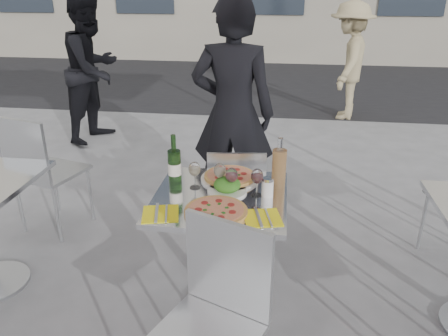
# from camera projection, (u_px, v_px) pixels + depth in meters

# --- Properties ---
(ground) EXTENTS (80.00, 80.00, 0.00)m
(ground) POSITION_uv_depth(u_px,v_px,m) (221.00, 304.00, 2.68)
(ground) COLOR slate
(street_asphalt) EXTENTS (24.00, 5.00, 0.00)m
(street_asphalt) POSITION_uv_depth(u_px,v_px,m) (267.00, 81.00, 8.59)
(street_asphalt) COLOR black
(street_asphalt) RESTS_ON ground
(main_table) EXTENTS (0.72, 0.72, 0.75)m
(main_table) POSITION_uv_depth(u_px,v_px,m) (220.00, 229.00, 2.46)
(main_table) COLOR #B7BABF
(main_table) RESTS_ON ground
(chair_far) EXTENTS (0.42, 0.43, 0.83)m
(chair_far) POSITION_uv_depth(u_px,v_px,m) (236.00, 194.00, 2.97)
(chair_far) COLOR silver
(chair_far) RESTS_ON ground
(chair_near) EXTENTS (0.55, 0.56, 0.92)m
(chair_near) POSITION_uv_depth(u_px,v_px,m) (215.00, 309.00, 1.86)
(chair_near) COLOR silver
(chair_near) RESTS_ON ground
(side_chair_lfar) EXTENTS (0.54, 0.55, 0.95)m
(side_chair_lfar) POSITION_uv_depth(u_px,v_px,m) (40.00, 166.00, 3.24)
(side_chair_lfar) COLOR silver
(side_chair_lfar) RESTS_ON ground
(woman_diner) EXTENTS (0.66, 0.45, 1.77)m
(woman_diner) POSITION_uv_depth(u_px,v_px,m) (233.00, 114.00, 3.36)
(woman_diner) COLOR black
(woman_diner) RESTS_ON ground
(pedestrian_a) EXTENTS (0.84, 0.97, 1.72)m
(pedestrian_a) POSITION_uv_depth(u_px,v_px,m) (93.00, 69.00, 5.16)
(pedestrian_a) COLOR black
(pedestrian_a) RESTS_ON ground
(pedestrian_b) EXTENTS (0.81, 1.14, 1.60)m
(pedestrian_b) POSITION_uv_depth(u_px,v_px,m) (349.00, 61.00, 6.02)
(pedestrian_b) COLOR tan
(pedestrian_b) RESTS_ON ground
(pizza_near) EXTENTS (0.32, 0.32, 0.02)m
(pizza_near) POSITION_uv_depth(u_px,v_px,m) (216.00, 211.00, 2.20)
(pizza_near) COLOR tan
(pizza_near) RESTS_ON main_table
(pizza_far) EXTENTS (0.34, 0.34, 0.03)m
(pizza_far) POSITION_uv_depth(u_px,v_px,m) (230.00, 177.00, 2.57)
(pizza_far) COLOR white
(pizza_far) RESTS_ON main_table
(salad_plate) EXTENTS (0.22, 0.22, 0.09)m
(salad_plate) POSITION_uv_depth(u_px,v_px,m) (227.00, 186.00, 2.41)
(salad_plate) COLOR white
(salad_plate) RESTS_ON main_table
(wine_bottle) EXTENTS (0.07, 0.07, 0.29)m
(wine_bottle) POSITION_uv_depth(u_px,v_px,m) (174.00, 165.00, 2.48)
(wine_bottle) COLOR #295821
(wine_bottle) RESTS_ON main_table
(carafe) EXTENTS (0.08, 0.08, 0.29)m
(carafe) POSITION_uv_depth(u_px,v_px,m) (279.00, 167.00, 2.45)
(carafe) COLOR tan
(carafe) RESTS_ON main_table
(sugar_shaker) EXTENTS (0.06, 0.06, 0.11)m
(sugar_shaker) POSITION_uv_depth(u_px,v_px,m) (268.00, 187.00, 2.36)
(sugar_shaker) COLOR white
(sugar_shaker) RESTS_ON main_table
(wineglass_white_a) EXTENTS (0.07, 0.07, 0.16)m
(wineglass_white_a) POSITION_uv_depth(u_px,v_px,m) (195.00, 170.00, 2.43)
(wineglass_white_a) COLOR white
(wineglass_white_a) RESTS_ON main_table
(wineglass_white_b) EXTENTS (0.07, 0.07, 0.16)m
(wineglass_white_b) POSITION_uv_depth(u_px,v_px,m) (220.00, 171.00, 2.41)
(wineglass_white_b) COLOR white
(wineglass_white_b) RESTS_ON main_table
(wineglass_red_a) EXTENTS (0.07, 0.07, 0.16)m
(wineglass_red_a) POSITION_uv_depth(u_px,v_px,m) (232.00, 176.00, 2.35)
(wineglass_red_a) COLOR white
(wineglass_red_a) RESTS_ON main_table
(wineglass_red_b) EXTENTS (0.07, 0.07, 0.16)m
(wineglass_red_b) POSITION_uv_depth(u_px,v_px,m) (257.00, 177.00, 2.34)
(wineglass_red_b) COLOR white
(wineglass_red_b) RESTS_ON main_table
(napkin_left) EXTENTS (0.22, 0.22, 0.01)m
(napkin_left) POSITION_uv_depth(u_px,v_px,m) (160.00, 213.00, 2.19)
(napkin_left) COLOR #FFF716
(napkin_left) RESTS_ON main_table
(napkin_right) EXTENTS (0.22, 0.22, 0.01)m
(napkin_right) POSITION_uv_depth(u_px,v_px,m) (262.00, 217.00, 2.16)
(napkin_right) COLOR #FFF716
(napkin_right) RESTS_ON main_table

